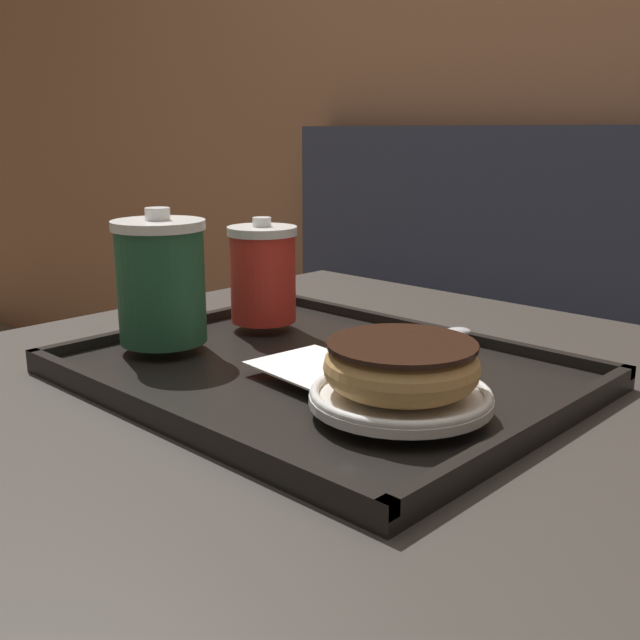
{
  "coord_description": "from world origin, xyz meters",
  "views": [
    {
      "loc": [
        0.47,
        -0.54,
        0.99
      ],
      "look_at": [
        -0.03,
        -0.01,
        0.8
      ],
      "focal_mm": 42.0,
      "sensor_mm": 36.0,
      "label": 1
    }
  ],
  "objects_px": {
    "coffee_cup_front": "(161,281)",
    "spoon": "(434,336)",
    "coffee_cup_rear": "(263,273)",
    "donut_chocolate_glazed": "(401,365)"
  },
  "relations": [
    {
      "from": "coffee_cup_front",
      "to": "spoon",
      "type": "xyz_separation_m",
      "value": [
        0.21,
        0.21,
        -0.06
      ]
    },
    {
      "from": "coffee_cup_front",
      "to": "coffee_cup_rear",
      "type": "distance_m",
      "value": 0.14
    },
    {
      "from": "donut_chocolate_glazed",
      "to": "spoon",
      "type": "distance_m",
      "value": 0.21
    },
    {
      "from": "coffee_cup_front",
      "to": "coffee_cup_rear",
      "type": "relative_size",
      "value": 1.16
    },
    {
      "from": "coffee_cup_front",
      "to": "spoon",
      "type": "bearing_deg",
      "value": 44.95
    },
    {
      "from": "spoon",
      "to": "coffee_cup_rear",
      "type": "bearing_deg",
      "value": 137.41
    },
    {
      "from": "donut_chocolate_glazed",
      "to": "coffee_cup_rear",
      "type": "bearing_deg",
      "value": 159.29
    },
    {
      "from": "spoon",
      "to": "coffee_cup_front",
      "type": "bearing_deg",
      "value": 162.13
    },
    {
      "from": "coffee_cup_rear",
      "to": "spoon",
      "type": "relative_size",
      "value": 0.8
    },
    {
      "from": "coffee_cup_front",
      "to": "donut_chocolate_glazed",
      "type": "xyz_separation_m",
      "value": [
        0.31,
        0.03,
        -0.03
      ]
    }
  ]
}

